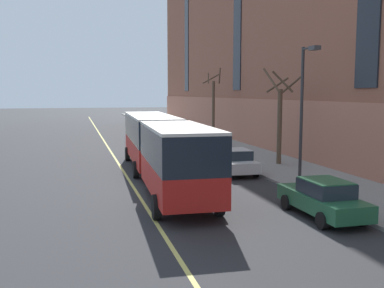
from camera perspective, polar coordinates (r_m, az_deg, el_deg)
The scene contains 12 objects.
ground_plane at distance 22.89m, azimuth -4.31°, elevation -6.00°, with size 260.00×260.00×0.00m, color #303033.
sidewalk at distance 28.69m, azimuth 13.02°, elevation -3.44°, with size 5.28×160.00×0.15m, color gray.
city_bus at distance 25.34m, azimuth -4.12°, elevation -0.07°, with size 3.55×19.09×3.52m.
parked_car_white_0 at distance 27.58m, azimuth 5.43°, elevation -2.20°, with size 2.08×4.47×1.56m.
parked_car_green_1 at distance 18.69m, azimuth 16.30°, elevation -6.64°, with size 1.91×4.62×1.56m.
parked_car_darkgray_3 at distance 51.88m, azimuth -4.17°, elevation 1.90°, with size 1.91×4.56×1.56m.
parked_car_navy_5 at distance 40.14m, azimuth -1.28°, elevation 0.56°, with size 2.04×4.68×1.56m.
parked_car_navy_6 at distance 33.25m, azimuth 1.81°, elevation -0.68°, with size 1.94×4.52×1.56m.
street_tree_mid_block at distance 30.81m, azimuth 11.09°, elevation 3.49°, with size 2.25×2.20×6.44m.
street_tree_far_uptown at distance 44.71m, azimuth 2.73°, elevation 4.82°, with size 1.82×1.78×7.21m.
street_lamp at distance 23.33m, azimuth 14.03°, elevation 5.15°, with size 0.36×1.48×7.08m.
lane_centerline at distance 25.63m, azimuth -7.93°, elevation -4.67°, with size 0.16×140.00×0.01m, color #E0D66B.
Camera 1 is at (-4.01, -21.98, 4.96)m, focal length 42.00 mm.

